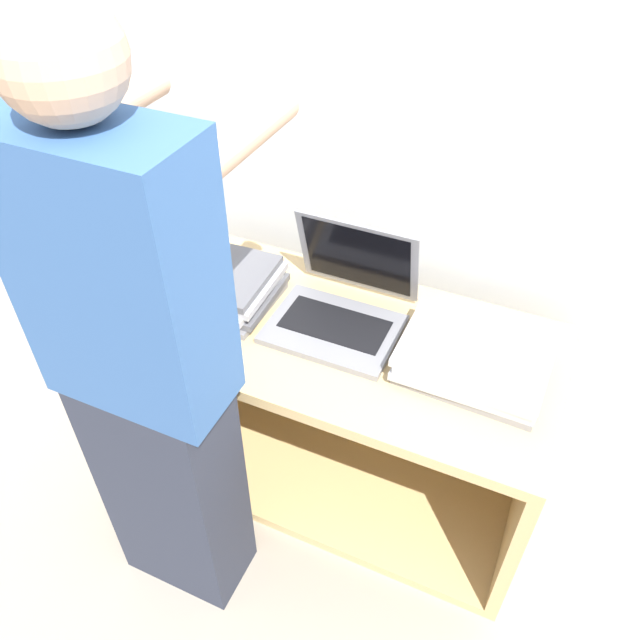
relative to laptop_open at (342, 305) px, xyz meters
The scene contains 8 objects.
ground_plane 0.77m from the laptop_open, 90.00° to the right, with size 12.00×12.00×0.00m, color #9E9384.
wall_back 0.63m from the laptop_open, 90.00° to the left, with size 8.00×0.05×2.40m.
cart 0.37m from the laptop_open, 90.00° to the left, with size 1.29×0.62×0.62m.
laptop_open is the anchor object (origin of this frame).
laptop_stack_left 0.40m from the laptop_open, behind, with size 0.40×0.29×0.11m.
laptop_stack_right 0.40m from the laptop_open, ahead, with size 0.39×0.29×0.09m.
person 0.62m from the laptop_open, 114.09° to the right, with size 0.40×0.53×1.61m.
inventory_tag 0.42m from the laptop_open, 162.44° to the right, with size 0.06×0.02×0.01m.
Camera 1 is at (0.51, -0.91, 1.83)m, focal length 35.00 mm.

